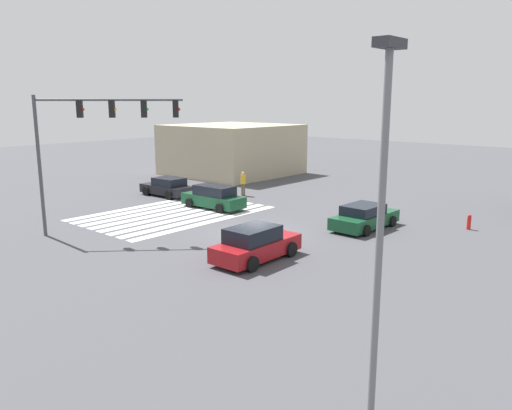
# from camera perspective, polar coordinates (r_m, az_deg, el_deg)

# --- Properties ---
(ground_plane) EXTENTS (127.11, 127.11, 0.00)m
(ground_plane) POSITION_cam_1_polar(r_m,az_deg,el_deg) (27.19, -0.00, -3.08)
(ground_plane) COLOR #47474C
(crosswalk_markings) EXTENTS (11.41, 7.25, 0.01)m
(crosswalk_markings) POSITION_cam_1_polar(r_m,az_deg,el_deg) (32.04, -9.35, -0.95)
(crosswalk_markings) COLOR silver
(crosswalk_markings) RESTS_ON ground_plane
(traffic_signal_mast) EXTENTS (5.38, 5.38, 7.29)m
(traffic_signal_mast) POSITION_cam_1_polar(r_m,az_deg,el_deg) (27.11, -18.33, 8.16)
(traffic_signal_mast) COLOR #47474C
(traffic_signal_mast) RESTS_ON ground_plane
(car_0) EXTENTS (4.46, 2.10, 1.57)m
(car_0) POSITION_cam_1_polar(r_m,az_deg,el_deg) (22.25, -0.05, -4.50)
(car_0) COLOR maroon
(car_0) RESTS_ON ground_plane
(car_2) EXTENTS (2.15, 4.28, 1.40)m
(car_2) POSITION_cam_1_polar(r_m,az_deg,el_deg) (37.95, -10.09, 2.03)
(car_2) COLOR black
(car_2) RESTS_ON ground_plane
(car_3) EXTENTS (2.03, 4.53, 1.53)m
(car_3) POSITION_cam_1_polar(r_m,az_deg,el_deg) (33.14, -4.87, 0.88)
(car_3) COLOR #144728
(car_3) RESTS_ON ground_plane
(car_4) EXTENTS (4.65, 2.21, 1.37)m
(car_4) POSITION_cam_1_polar(r_m,az_deg,el_deg) (28.43, 12.28, -1.36)
(car_4) COLOR #144728
(car_4) RESTS_ON ground_plane
(corner_building) EXTENTS (10.49, 10.49, 4.76)m
(corner_building) POSITION_cam_1_polar(r_m,az_deg,el_deg) (48.89, -2.78, 6.37)
(corner_building) COLOR tan
(corner_building) RESTS_ON ground_plane
(pedestrian) EXTENTS (0.41, 0.41, 1.82)m
(pedestrian) POSITION_cam_1_polar(r_m,az_deg,el_deg) (37.46, -1.48, 2.63)
(pedestrian) COLOR brown
(pedestrian) RESTS_ON ground_plane
(street_light_pole_a) EXTENTS (0.80, 0.36, 8.17)m
(street_light_pole_a) POSITION_cam_1_polar(r_m,az_deg,el_deg) (10.62, 14.15, 0.09)
(street_light_pole_a) COLOR slate
(street_light_pole_a) RESTS_ON ground_plane
(fire_hydrant) EXTENTS (0.22, 0.22, 0.86)m
(fire_hydrant) POSITION_cam_1_polar(r_m,az_deg,el_deg) (30.01, 23.17, -1.79)
(fire_hydrant) COLOR red
(fire_hydrant) RESTS_ON ground_plane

